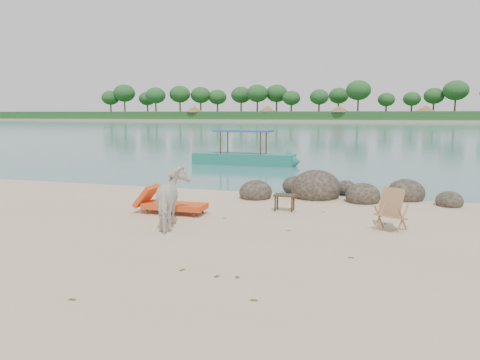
# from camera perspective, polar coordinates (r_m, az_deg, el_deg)

# --- Properties ---
(water) EXTENTS (400.00, 400.00, 0.00)m
(water) POSITION_cam_1_polar(r_m,az_deg,el_deg) (98.41, 15.34, 6.37)
(water) COLOR #37676E
(water) RESTS_ON ground
(far_shore) EXTENTS (420.00, 90.00, 1.40)m
(far_shore) POSITION_cam_1_polar(r_m,az_deg,el_deg) (178.37, 16.20, 7.00)
(far_shore) COLOR tan
(far_shore) RESTS_ON ground
(far_scenery) EXTENTS (420.00, 18.00, 9.50)m
(far_scenery) POSITION_cam_1_polar(r_m,az_deg,el_deg) (145.06, 16.02, 8.06)
(far_scenery) COLOR #1E4C1E
(far_scenery) RESTS_ON ground
(boulders) EXTENTS (6.25, 2.81, 1.12)m
(boulders) POSITION_cam_1_polar(r_m,az_deg,el_deg) (14.34, 11.36, -1.40)
(boulders) COLOR black
(boulders) RESTS_ON ground
(cow) EXTENTS (1.21, 1.70, 1.31)m
(cow) POSITION_cam_1_polar(r_m,az_deg,el_deg) (10.47, -8.10, -2.35)
(cow) COLOR silver
(cow) RESTS_ON ground
(side_table) EXTENTS (0.54, 0.35, 0.43)m
(side_table) POSITION_cam_1_polar(r_m,az_deg,el_deg) (12.18, 5.45, -2.92)
(side_table) COLOR #322514
(side_table) RESTS_ON ground
(lounge_chair) EXTENTS (1.99, 0.71, 0.59)m
(lounge_chair) POSITION_cam_1_polar(r_m,az_deg,el_deg) (11.91, -7.96, -2.82)
(lounge_chair) COLOR #E7421B
(lounge_chair) RESTS_ON ground
(deck_chair) EXTENTS (0.81, 0.83, 0.89)m
(deck_chair) POSITION_cam_1_polar(r_m,az_deg,el_deg) (10.60, 17.95, -3.68)
(deck_chair) COLOR #A37651
(deck_chair) RESTS_ON ground
(boat_near) EXTENTS (5.82, 1.35, 2.84)m
(boat_near) POSITION_cam_1_polar(r_m,az_deg,el_deg) (23.72, 0.43, 5.42)
(boat_near) COLOR #217765
(boat_near) RESTS_ON water
(dead_leaves) EXTENTS (7.27, 7.09, 0.00)m
(dead_leaves) POSITION_cam_1_polar(r_m,az_deg,el_deg) (9.41, -3.79, -7.54)
(dead_leaves) COLOR brown
(dead_leaves) RESTS_ON ground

